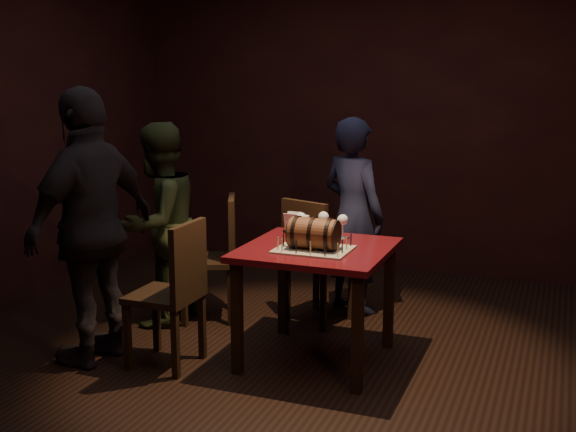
{
  "coord_description": "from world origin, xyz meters",
  "views": [
    {
      "loc": [
        1.51,
        -4.03,
        1.83
      ],
      "look_at": [
        -0.09,
        0.05,
        0.95
      ],
      "focal_mm": 45.0,
      "sensor_mm": 36.0,
      "label": 1
    }
  ],
  "objects_px": {
    "pub_table": "(317,264)",
    "chair_back": "(313,254)",
    "person_back": "(353,216)",
    "wine_glass_left": "(301,219)",
    "wine_glass_mid": "(323,218)",
    "chair_left_rear": "(219,251)",
    "chair_left_front": "(175,286)",
    "person_left_rear": "(159,225)",
    "barrel_cake": "(314,233)",
    "wine_glass_right": "(343,221)",
    "person_left_front": "(92,227)",
    "pint_of_ale": "(304,227)"
  },
  "relations": [
    {
      "from": "pub_table",
      "to": "chair_back",
      "type": "height_order",
      "value": "chair_back"
    },
    {
      "from": "wine_glass_left",
      "to": "chair_back",
      "type": "xyz_separation_m",
      "value": [
        -0.05,
        0.4,
        -0.35
      ]
    },
    {
      "from": "pub_table",
      "to": "barrel_cake",
      "type": "xyz_separation_m",
      "value": [
        0.01,
        -0.1,
        0.22
      ]
    },
    {
      "from": "barrel_cake",
      "to": "pint_of_ale",
      "type": "height_order",
      "value": "barrel_cake"
    },
    {
      "from": "pub_table",
      "to": "wine_glass_right",
      "type": "height_order",
      "value": "wine_glass_right"
    },
    {
      "from": "pub_table",
      "to": "wine_glass_mid",
      "type": "xyz_separation_m",
      "value": [
        -0.07,
        0.33,
        0.23
      ]
    },
    {
      "from": "wine_glass_left",
      "to": "person_left_rear",
      "type": "height_order",
      "value": "person_left_rear"
    },
    {
      "from": "chair_left_front",
      "to": "person_left_rear",
      "type": "distance_m",
      "value": 0.88
    },
    {
      "from": "wine_glass_left",
      "to": "pint_of_ale",
      "type": "height_order",
      "value": "wine_glass_left"
    },
    {
      "from": "pub_table",
      "to": "chair_left_rear",
      "type": "distance_m",
      "value": 1.06
    },
    {
      "from": "person_back",
      "to": "wine_glass_mid",
      "type": "bearing_deg",
      "value": 113.53
    },
    {
      "from": "person_back",
      "to": "person_left_rear",
      "type": "distance_m",
      "value": 1.46
    },
    {
      "from": "wine_glass_left",
      "to": "barrel_cake",
      "type": "bearing_deg",
      "value": -58.68
    },
    {
      "from": "pub_table",
      "to": "person_left_rear",
      "type": "xyz_separation_m",
      "value": [
        -1.3,
        0.27,
        0.1
      ]
    },
    {
      "from": "barrel_cake",
      "to": "person_back",
      "type": "relative_size",
      "value": 0.24
    },
    {
      "from": "wine_glass_mid",
      "to": "chair_left_rear",
      "type": "bearing_deg",
      "value": 169.56
    },
    {
      "from": "wine_glass_right",
      "to": "chair_left_front",
      "type": "height_order",
      "value": "chair_left_front"
    },
    {
      "from": "person_left_front",
      "to": "person_back",
      "type": "bearing_deg",
      "value": 149.27
    },
    {
      "from": "pint_of_ale",
      "to": "person_left_front",
      "type": "height_order",
      "value": "person_left_front"
    },
    {
      "from": "chair_left_rear",
      "to": "person_left_front",
      "type": "relative_size",
      "value": 0.53
    },
    {
      "from": "chair_left_rear",
      "to": "chair_back",
      "type": "bearing_deg",
      "value": 12.83
    },
    {
      "from": "person_back",
      "to": "chair_left_rear",
      "type": "bearing_deg",
      "value": 55.69
    },
    {
      "from": "wine_glass_right",
      "to": "pint_of_ale",
      "type": "xyz_separation_m",
      "value": [
        -0.24,
        -0.08,
        -0.05
      ]
    },
    {
      "from": "chair_left_rear",
      "to": "chair_left_front",
      "type": "bearing_deg",
      "value": -80.38
    },
    {
      "from": "wine_glass_mid",
      "to": "wine_glass_left",
      "type": "bearing_deg",
      "value": -146.95
    },
    {
      "from": "wine_glass_right",
      "to": "wine_glass_left",
      "type": "bearing_deg",
      "value": -172.65
    },
    {
      "from": "wine_glass_left",
      "to": "chair_left_rear",
      "type": "distance_m",
      "value": 0.85
    },
    {
      "from": "person_left_front",
      "to": "barrel_cake",
      "type": "bearing_deg",
      "value": 115.36
    },
    {
      "from": "barrel_cake",
      "to": "person_left_rear",
      "type": "bearing_deg",
      "value": 164.53
    },
    {
      "from": "person_left_rear",
      "to": "person_back",
      "type": "bearing_deg",
      "value": 132.08
    },
    {
      "from": "pub_table",
      "to": "wine_glass_right",
      "type": "bearing_deg",
      "value": 74.14
    },
    {
      "from": "chair_back",
      "to": "person_left_rear",
      "type": "height_order",
      "value": "person_left_rear"
    },
    {
      "from": "chair_left_rear",
      "to": "chair_left_front",
      "type": "height_order",
      "value": "same"
    },
    {
      "from": "wine_glass_left",
      "to": "pub_table",
      "type": "bearing_deg",
      "value": -51.1
    },
    {
      "from": "wine_glass_mid",
      "to": "chair_back",
      "type": "height_order",
      "value": "chair_back"
    },
    {
      "from": "pub_table",
      "to": "chair_left_rear",
      "type": "height_order",
      "value": "chair_left_rear"
    },
    {
      "from": "wine_glass_mid",
      "to": "chair_left_front",
      "type": "relative_size",
      "value": 0.17
    },
    {
      "from": "chair_left_front",
      "to": "person_back",
      "type": "relative_size",
      "value": 0.62
    },
    {
      "from": "person_left_rear",
      "to": "chair_left_front",
      "type": "bearing_deg",
      "value": 47.7
    },
    {
      "from": "chair_back",
      "to": "person_back",
      "type": "xyz_separation_m",
      "value": [
        0.19,
        0.39,
        0.23
      ]
    },
    {
      "from": "barrel_cake",
      "to": "wine_glass_right",
      "type": "distance_m",
      "value": 0.39
    },
    {
      "from": "person_back",
      "to": "person_left_front",
      "type": "distance_m",
      "value": 1.98
    },
    {
      "from": "barrel_cake",
      "to": "chair_back",
      "type": "distance_m",
      "value": 0.86
    },
    {
      "from": "chair_back",
      "to": "person_back",
      "type": "relative_size",
      "value": 0.62
    },
    {
      "from": "wine_glass_right",
      "to": "pint_of_ale",
      "type": "bearing_deg",
      "value": -161.18
    },
    {
      "from": "chair_left_front",
      "to": "person_left_front",
      "type": "relative_size",
      "value": 0.53
    },
    {
      "from": "pub_table",
      "to": "person_back",
      "type": "distance_m",
      "value": 1.04
    },
    {
      "from": "wine_glass_right",
      "to": "person_back",
      "type": "relative_size",
      "value": 0.11
    },
    {
      "from": "pint_of_ale",
      "to": "person_back",
      "type": "distance_m",
      "value": 0.84
    },
    {
      "from": "pint_of_ale",
      "to": "chair_left_front",
      "type": "height_order",
      "value": "chair_left_front"
    }
  ]
}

